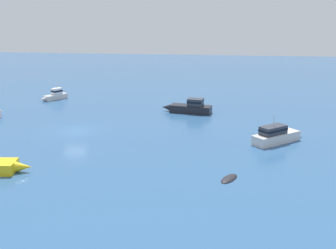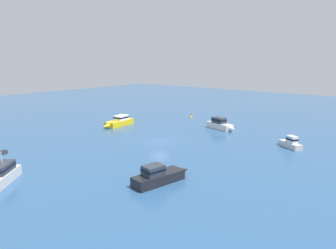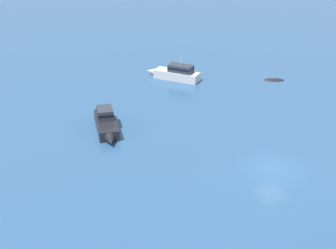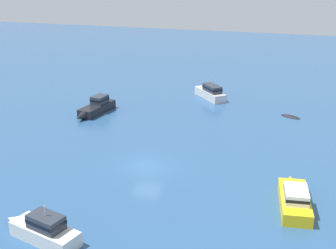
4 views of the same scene
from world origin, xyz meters
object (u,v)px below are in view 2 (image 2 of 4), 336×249
object	(u,v)px
cabin_cruiser	(221,125)
motor_cruiser	(119,122)
channel_buoy	(191,117)
rib	(4,152)
powerboat	(290,143)
cabin_cruiser_2	(0,177)
cabin_cruiser_1	(160,176)

from	to	relation	value
cabin_cruiser	motor_cruiser	size ratio (longest dim) A/B	0.87
cabin_cruiser	channel_buoy	distance (m)	12.22
motor_cruiser	rib	distance (m)	21.25
powerboat	channel_buoy	size ratio (longest dim) A/B	3.68
motor_cruiser	rib	size ratio (longest dim) A/B	2.83
cabin_cruiser_2	channel_buoy	world-z (taller)	cabin_cruiser_2
motor_cruiser	cabin_cruiser_1	bearing A→B (deg)	49.01
cabin_cruiser	channel_buoy	xyz separation A→B (m)	(-6.13, -10.54, -0.79)
cabin_cruiser_1	cabin_cruiser	bearing A→B (deg)	27.21
motor_cruiser	cabin_cruiser_1	size ratio (longest dim) A/B	1.06
powerboat	cabin_cruiser	bearing A→B (deg)	16.14
cabin_cruiser_2	powerboat	bearing A→B (deg)	109.74
cabin_cruiser	cabin_cruiser_2	world-z (taller)	cabin_cruiser_2
rib	channel_buoy	bearing A→B (deg)	-71.87
motor_cruiser	cabin_cruiser_2	world-z (taller)	cabin_cruiser_2
cabin_cruiser_1	channel_buoy	size ratio (longest dim) A/B	5.94
cabin_cruiser	cabin_cruiser_2	size ratio (longest dim) A/B	1.05
powerboat	cabin_cruiser_2	distance (m)	35.94
cabin_cruiser_2	rib	world-z (taller)	cabin_cruiser_2
cabin_cruiser_1	cabin_cruiser_2	distance (m)	15.66
cabin_cruiser	cabin_cruiser_2	xyz separation A→B (m)	(35.54, -4.41, -0.01)
cabin_cruiser	cabin_cruiser_1	world-z (taller)	cabin_cruiser
motor_cruiser	channel_buoy	world-z (taller)	motor_cruiser
cabin_cruiser_1	cabin_cruiser_2	size ratio (longest dim) A/B	1.13
cabin_cruiser_1	rib	xyz separation A→B (m)	(4.97, -22.73, -0.74)
powerboat	rib	world-z (taller)	powerboat
cabin_cruiser_2	channel_buoy	xyz separation A→B (m)	(-41.67, -6.13, -0.78)
cabin_cruiser_1	channel_buoy	distance (m)	36.35
channel_buoy	cabin_cruiser_2	bearing A→B (deg)	8.37
powerboat	cabin_cruiser_1	bearing A→B (deg)	108.52
cabin_cruiser	motor_cruiser	world-z (taller)	cabin_cruiser
cabin_cruiser	powerboat	xyz separation A→B (m)	(4.29, 13.36, -0.15)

